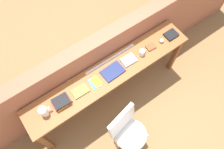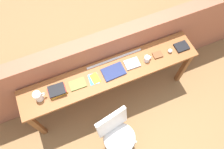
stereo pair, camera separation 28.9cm
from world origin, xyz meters
name	(u,v)px [view 1 (the left image)]	position (x,y,z in m)	size (l,w,h in m)	color
ground_plane	(121,110)	(0.00, 0.00, 0.00)	(40.00, 40.00, 0.00)	olive
brick_wall_back	(97,64)	(0.00, 0.64, 0.61)	(6.00, 0.20, 1.22)	#9E5B42
sideboard	(110,77)	(0.00, 0.30, 0.74)	(2.50, 0.44, 0.88)	brown
chair_white_moulded	(128,130)	(-0.21, -0.41, 0.53)	(0.52, 0.53, 0.89)	white
pitcher_white	(44,111)	(-0.97, 0.30, 0.96)	(0.14, 0.10, 0.18)	white
book_stack_leftmost	(61,102)	(-0.73, 0.30, 0.92)	(0.24, 0.18, 0.08)	gold
magazine_cycling	(80,91)	(-0.47, 0.30, 0.89)	(0.21, 0.14, 0.02)	olive
pamphlet_pile_colourful	(95,82)	(-0.24, 0.29, 0.88)	(0.14, 0.18, 0.01)	purple
book_open_centre	(113,71)	(0.04, 0.29, 0.89)	(0.30, 0.20, 0.02)	navy
book_grey_hardcover	(129,60)	(0.32, 0.30, 0.89)	(0.20, 0.15, 0.03)	#9E9EA3
mug	(142,53)	(0.53, 0.27, 0.92)	(0.11, 0.08, 0.09)	white
leather_journal_brown	(151,47)	(0.71, 0.29, 0.89)	(0.13, 0.10, 0.02)	brown
sports_ball_small	(162,41)	(0.89, 0.27, 0.91)	(0.06, 0.06, 0.06)	silver
book_repair_rightmost	(171,35)	(1.08, 0.28, 0.89)	(0.19, 0.15, 0.03)	black
ruler_metal_back_edge	(110,59)	(0.13, 0.47, 0.88)	(0.81, 0.03, 0.00)	silver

